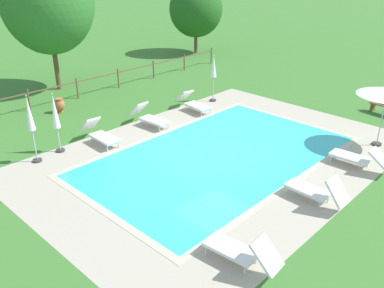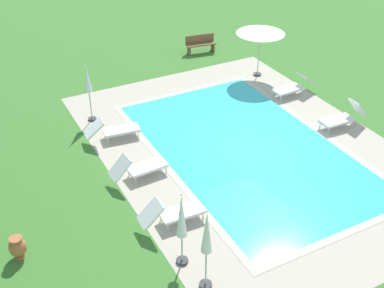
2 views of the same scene
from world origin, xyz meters
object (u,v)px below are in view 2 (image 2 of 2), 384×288
at_px(sun_lounger_north_far, 343,117).
at_px(sun_lounger_south_mid, 140,167).
at_px(sun_lounger_north_near_steps, 114,130).
at_px(terracotta_urn_near_fence, 18,247).
at_px(patio_umbrella_closed_row_centre, 88,83).
at_px(sun_lounger_south_near_corner, 173,213).
at_px(patio_umbrella_closed_row_mid_west, 182,220).
at_px(wooden_bench_lawn_side, 201,43).
at_px(patio_umbrella_closed_row_west, 207,237).
at_px(sun_lounger_north_mid, 293,86).
at_px(patio_umbrella_open_foreground, 261,30).

height_order(sun_lounger_north_far, sun_lounger_south_mid, sun_lounger_north_far).
height_order(sun_lounger_north_near_steps, terracotta_urn_near_fence, sun_lounger_north_near_steps).
bearing_deg(patio_umbrella_closed_row_centre, sun_lounger_south_near_corner, -178.56).
height_order(sun_lounger_south_mid, patio_umbrella_closed_row_mid_west, patio_umbrella_closed_row_mid_west).
bearing_deg(terracotta_urn_near_fence, wooden_bench_lawn_side, -47.37).
bearing_deg(wooden_bench_lawn_side, terracotta_urn_near_fence, 132.63).
relative_size(sun_lounger_north_far, patio_umbrella_closed_row_centre, 0.81).
bearing_deg(sun_lounger_north_near_steps, patio_umbrella_closed_row_mid_west, 175.05).
height_order(sun_lounger_north_near_steps, sun_lounger_north_far, sun_lounger_north_far).
bearing_deg(sun_lounger_south_mid, patio_umbrella_closed_row_west, 176.13).
bearing_deg(patio_umbrella_closed_row_west, terracotta_urn_near_fence, 50.89).
xyz_separation_m(sun_lounger_north_mid, sun_lounger_south_near_corner, (-4.91, 8.05, 0.01)).
xyz_separation_m(patio_umbrella_closed_row_mid_west, terracotta_urn_near_fence, (2.16, 3.73, -1.08)).
bearing_deg(patio_umbrella_closed_row_mid_west, sun_lounger_south_mid, -6.94).
bearing_deg(sun_lounger_north_near_steps, sun_lounger_south_mid, 178.08).
relative_size(sun_lounger_north_far, patio_umbrella_closed_row_mid_west, 0.83).
bearing_deg(patio_umbrella_closed_row_centre, sun_lounger_north_far, -120.67).
relative_size(patio_umbrella_closed_row_centre, wooden_bench_lawn_side, 1.50).
distance_m(sun_lounger_north_far, terracotta_urn_near_fence, 12.33).
height_order(sun_lounger_north_far, patio_umbrella_closed_row_mid_west, patio_umbrella_closed_row_mid_west).
relative_size(sun_lounger_north_near_steps, sun_lounger_north_far, 1.08).
xyz_separation_m(patio_umbrella_open_foreground, patio_umbrella_closed_row_centre, (-0.41, 7.98, -0.55)).
bearing_deg(patio_umbrella_closed_row_centre, patio_umbrella_closed_row_west, 179.11).
bearing_deg(sun_lounger_north_far, sun_lounger_south_mid, 85.91).
bearing_deg(patio_umbrella_open_foreground, sun_lounger_north_mid, -174.20).
height_order(sun_lounger_north_far, patio_umbrella_closed_row_west, patio_umbrella_closed_row_west).
bearing_deg(patio_umbrella_open_foreground, patio_umbrella_closed_row_west, 140.02).
distance_m(sun_lounger_north_far, sun_lounger_south_mid, 8.07).
height_order(patio_umbrella_open_foreground, patio_umbrella_closed_row_west, patio_umbrella_closed_row_west).
height_order(patio_umbrella_open_foreground, terracotta_urn_near_fence, patio_umbrella_open_foreground).
bearing_deg(terracotta_urn_near_fence, patio_umbrella_closed_row_mid_west, -120.10).
xyz_separation_m(sun_lounger_south_near_corner, sun_lounger_south_mid, (2.50, -0.02, 0.00)).
bearing_deg(patio_umbrella_open_foreground, sun_lounger_south_mid, 121.22).
xyz_separation_m(sun_lounger_north_near_steps, wooden_bench_lawn_side, (5.70, -6.71, 0.09)).
distance_m(sun_lounger_north_near_steps, sun_lounger_north_far, 8.58).
relative_size(sun_lounger_south_near_corner, wooden_bench_lawn_side, 1.26).
relative_size(sun_lounger_north_near_steps, patio_umbrella_closed_row_west, 0.83).
distance_m(sun_lounger_north_near_steps, sun_lounger_south_near_corner, 5.12).
bearing_deg(patio_umbrella_open_foreground, terracotta_urn_near_fence, 118.56).
bearing_deg(wooden_bench_lawn_side, sun_lounger_south_near_corner, 147.80).
height_order(sun_lounger_north_far, patio_umbrella_open_foreground, patio_umbrella_open_foreground).
relative_size(sun_lounger_north_mid, sun_lounger_north_far, 1.08).
relative_size(sun_lounger_north_far, patio_umbrella_closed_row_west, 0.76).
relative_size(wooden_bench_lawn_side, terracotta_urn_near_fence, 2.27).
height_order(sun_lounger_south_mid, patio_umbrella_closed_row_west, patio_umbrella_closed_row_west).
bearing_deg(terracotta_urn_near_fence, patio_umbrella_open_foreground, -61.44).
xyz_separation_m(sun_lounger_north_far, sun_lounger_south_near_corner, (-1.92, 8.07, -0.01)).
distance_m(patio_umbrella_closed_row_west, terracotta_urn_near_fence, 5.16).
distance_m(sun_lounger_north_mid, sun_lounger_south_near_corner, 9.43).
bearing_deg(sun_lounger_north_far, sun_lounger_north_mid, 0.36).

